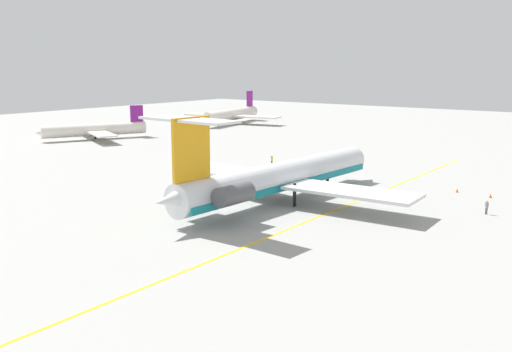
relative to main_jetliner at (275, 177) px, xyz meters
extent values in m
plane|color=#9E9E99|center=(1.62, -13.64, -3.26)|extent=(331.69, 331.69, 0.00)
cylinder|color=silver|center=(1.15, -0.06, -0.05)|extent=(36.21, 5.72, 3.85)
cone|color=silver|center=(19.15, -1.00, -0.05)|extent=(4.19, 3.90, 3.69)
cone|color=silver|center=(-16.85, 0.88, 0.30)|extent=(5.77, 3.56, 3.27)
cube|color=teal|center=(1.15, -0.06, -0.92)|extent=(35.41, 5.76, 0.85)
cube|color=silver|center=(2.47, 9.82, -0.72)|extent=(8.44, 16.77, 0.38)
cube|color=silver|center=(1.43, -10.02, -0.72)|extent=(6.84, 16.32, 0.38)
cylinder|color=#515156|center=(-11.09, 3.68, 0.24)|extent=(4.92, 2.48, 2.23)
cube|color=silver|center=(-11.13, 3.01, 0.24)|extent=(2.94, 1.38, 0.46)
cylinder|color=#515156|center=(-11.41, -2.50, 0.24)|extent=(4.92, 2.48, 2.23)
cube|color=silver|center=(-11.38, -1.83, 0.24)|extent=(2.94, 1.38, 0.46)
cube|color=orange|center=(-14.45, 0.76, 5.28)|extent=(5.22, 0.66, 6.81)
cube|color=silver|center=(-14.69, 3.86, 8.41)|extent=(3.89, 5.79, 0.27)
cube|color=silver|center=(-15.01, -2.30, 8.41)|extent=(3.89, 5.79, 0.27)
cylinder|color=black|center=(12.15, -0.64, -1.80)|extent=(0.42, 0.42, 2.92)
cylinder|color=black|center=(0.11, 3.08, -1.80)|extent=(0.42, 0.42, 2.92)
cylinder|color=black|center=(-0.21, -3.07, -1.80)|extent=(0.42, 0.42, 2.92)
cylinder|color=silver|center=(25.84, 70.16, -1.02)|extent=(23.30, 12.56, 2.90)
cone|color=silver|center=(14.78, 75.12, -1.02)|extent=(3.29, 3.48, 2.75)
cube|color=silver|center=(22.98, 63.79, -1.31)|extent=(8.37, 11.82, 0.35)
cube|color=silver|center=(28.69, 76.53, -1.31)|extent=(8.37, 11.82, 0.35)
cube|color=#7A197F|center=(35.21, 65.96, 2.41)|extent=(3.00, 1.56, 3.95)
cylinder|color=black|center=(25.84, 70.16, -2.28)|extent=(0.35, 0.35, 1.95)
cylinder|color=silver|center=(73.33, 67.39, -0.56)|extent=(29.22, 9.47, 3.48)
cone|color=silver|center=(59.09, 64.36, -0.56)|extent=(3.48, 3.83, 3.31)
cube|color=silver|center=(75.08, 59.18, -0.91)|extent=(7.72, 14.06, 0.42)
cube|color=silver|center=(71.59, 75.60, -0.91)|extent=(7.72, 14.06, 0.42)
cube|color=#7A197F|center=(85.41, 69.96, 3.55)|extent=(3.79, 1.13, 4.75)
cylinder|color=black|center=(73.33, 67.39, -2.08)|extent=(0.42, 0.42, 2.34)
cylinder|color=black|center=(21.73, 16.06, -2.84)|extent=(0.10, 0.10, 0.83)
cylinder|color=black|center=(21.87, 16.02, -2.84)|extent=(0.10, 0.10, 0.83)
cylinder|color=yellow|center=(21.80, 16.04, -2.10)|extent=(0.28, 0.28, 0.66)
sphere|color=brown|center=(21.80, 16.04, -1.64)|extent=(0.26, 0.26, 0.26)
cylinder|color=yellow|center=(21.63, 16.10, -2.07)|extent=(0.08, 0.08, 0.56)
cylinder|color=yellow|center=(21.98, 15.99, -2.07)|extent=(0.08, 0.08, 0.56)
cylinder|color=black|center=(10.10, -23.32, -2.85)|extent=(0.10, 0.10, 0.82)
cylinder|color=black|center=(10.12, -23.17, -2.85)|extent=(0.10, 0.10, 0.82)
cylinder|color=gray|center=(10.11, -23.24, -2.11)|extent=(0.28, 0.28, 0.65)
sphere|color=#DBB28E|center=(10.11, -23.24, -1.66)|extent=(0.26, 0.26, 0.26)
cylinder|color=gray|center=(10.08, -23.42, -2.08)|extent=(0.08, 0.08, 0.55)
cylinder|color=gray|center=(10.14, -23.06, -2.08)|extent=(0.08, 0.08, 0.55)
cone|color=#EA590F|center=(19.92, -16.66, -2.98)|extent=(0.40, 0.40, 0.55)
cone|color=#EA590F|center=(19.29, -21.26, -2.98)|extent=(0.40, 0.40, 0.55)
cube|color=gold|center=(1.15, -8.07, -3.25)|extent=(95.87, 0.54, 0.01)
camera|label=1|loc=(-58.00, -40.64, 14.06)|focal=39.98mm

